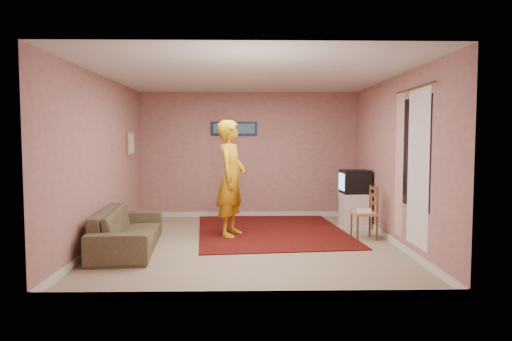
{
  "coord_description": "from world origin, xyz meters",
  "views": [
    {
      "loc": [
        -0.04,
        -7.03,
        1.64
      ],
      "look_at": [
        0.12,
        0.6,
        1.11
      ],
      "focal_mm": 32.0,
      "sensor_mm": 36.0,
      "label": 1
    }
  ],
  "objects_px": {
    "crt_tv": "(355,182)",
    "person": "(231,178)",
    "sofa": "(128,229)",
    "chair_b": "(364,207)",
    "chair_a": "(351,195)",
    "tv_cabinet": "(355,211)"
  },
  "relations": [
    {
      "from": "tv_cabinet",
      "to": "person",
      "type": "relative_size",
      "value": 0.33
    },
    {
      "from": "crt_tv",
      "to": "person",
      "type": "bearing_deg",
      "value": -166.27
    },
    {
      "from": "person",
      "to": "chair_a",
      "type": "bearing_deg",
      "value": -47.03
    },
    {
      "from": "chair_b",
      "to": "person",
      "type": "bearing_deg",
      "value": -100.79
    },
    {
      "from": "chair_b",
      "to": "sofa",
      "type": "bearing_deg",
      "value": -83.8
    },
    {
      "from": "tv_cabinet",
      "to": "chair_a",
      "type": "xyz_separation_m",
      "value": [
        0.05,
        0.52,
        0.22
      ]
    },
    {
      "from": "chair_a",
      "to": "person",
      "type": "height_order",
      "value": "person"
    },
    {
      "from": "crt_tv",
      "to": "person",
      "type": "xyz_separation_m",
      "value": [
        -2.24,
        -0.65,
        0.12
      ]
    },
    {
      "from": "chair_a",
      "to": "sofa",
      "type": "height_order",
      "value": "chair_a"
    },
    {
      "from": "crt_tv",
      "to": "person",
      "type": "height_order",
      "value": "person"
    },
    {
      "from": "crt_tv",
      "to": "sofa",
      "type": "xyz_separation_m",
      "value": [
        -3.74,
        -1.57,
        -0.55
      ]
    },
    {
      "from": "crt_tv",
      "to": "sofa",
      "type": "distance_m",
      "value": 4.1
    },
    {
      "from": "crt_tv",
      "to": "chair_a",
      "type": "relative_size",
      "value": 1.1
    },
    {
      "from": "person",
      "to": "crt_tv",
      "type": "bearing_deg",
      "value": -57.79
    },
    {
      "from": "chair_b",
      "to": "sofa",
      "type": "distance_m",
      "value": 3.75
    },
    {
      "from": "chair_a",
      "to": "sofa",
      "type": "bearing_deg",
      "value": -142.31
    },
    {
      "from": "crt_tv",
      "to": "sofa",
      "type": "relative_size",
      "value": 0.25
    },
    {
      "from": "crt_tv",
      "to": "chair_b",
      "type": "height_order",
      "value": "crt_tv"
    },
    {
      "from": "crt_tv",
      "to": "sofa",
      "type": "bearing_deg",
      "value": -159.72
    },
    {
      "from": "crt_tv",
      "to": "chair_a",
      "type": "xyz_separation_m",
      "value": [
        0.06,
        0.52,
        -0.32
      ]
    },
    {
      "from": "tv_cabinet",
      "to": "sofa",
      "type": "distance_m",
      "value": 4.07
    },
    {
      "from": "tv_cabinet",
      "to": "sofa",
      "type": "xyz_separation_m",
      "value": [
        -3.75,
        -1.57,
        -0.02
      ]
    }
  ]
}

